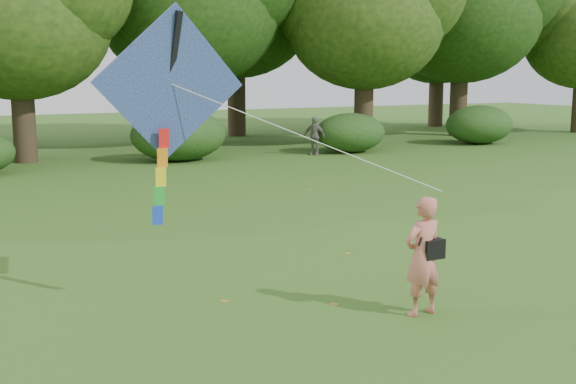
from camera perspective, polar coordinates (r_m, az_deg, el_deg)
name	(u,v)px	position (r m, az deg, el deg)	size (l,w,h in m)	color
ground	(414,327)	(9.46, 9.93, -10.44)	(100.00, 100.00, 0.00)	#265114
man_kite_flyer	(423,256)	(9.70, 10.61, -5.01)	(0.58, 0.38, 1.60)	#C96E5E
bystander_right	(314,136)	(28.04, 2.09, 4.45)	(0.87, 0.36, 1.48)	slate
crossbody_bag	(432,248)	(9.72, 11.28, -4.36)	(0.43, 0.20, 0.67)	black
flying_kite	(170,88)	(9.77, -9.27, 8.12)	(4.08, 2.30, 2.93)	#2545A1
tree_line	(104,11)	(30.85, -14.35, 13.67)	(54.70, 15.30, 9.48)	#3A2D1E
shrub_band	(75,143)	(25.20, -16.46, 3.77)	(39.15, 3.22, 1.88)	#264919
fallen_leaves	(327,296)	(10.54, 3.13, -8.18)	(11.16, 14.06, 0.01)	olive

